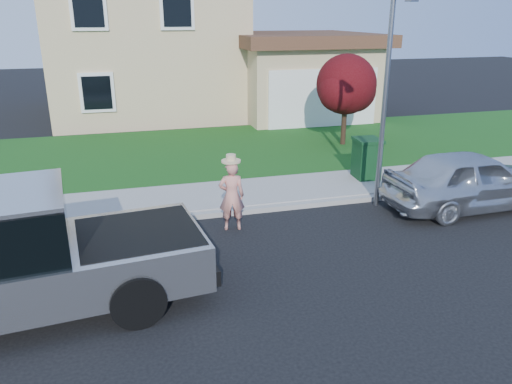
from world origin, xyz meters
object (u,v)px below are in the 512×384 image
Objects in this scene: street_lamp at (387,92)px; sedan at (472,180)px; ornamental_tree at (347,87)px; pickup_truck at (3,261)px; trash_bin at (367,158)px; woman at (232,195)px.

sedan is at bearing -39.92° from street_lamp.
pickup_truck is at bearing -138.63° from ornamental_tree.
pickup_truck is at bearing 179.62° from street_lamp.
sedan is 0.87× the size of street_lamp.
trash_bin is (8.32, 4.48, -0.23)m from pickup_truck.
trash_bin is (-1.50, 2.43, -0.01)m from sedan.
woman is at bearing -132.13° from ornamental_tree.
sedan is at bearing -86.43° from ornamental_tree.
trash_bin is (4.28, 2.13, -0.09)m from woman.
pickup_truck reaches higher than woman.
sedan is at bearing -54.21° from trash_bin.
street_lamp is at bearing 69.24° from sedan.
trash_bin is at bearing -145.40° from woman.
ornamental_tree is (-0.39, 6.26, 1.36)m from sedan.
trash_bin is 2.73m from street_lamp.
pickup_truck is 12.62m from ornamental_tree.
street_lamp is at bearing -165.29° from woman.
ornamental_tree is at bearing 35.26° from pickup_truck.
ornamental_tree reaches higher than woman.
street_lamp is (7.80, 2.78, 1.83)m from pickup_truck.
street_lamp is (-1.63, -5.53, 0.69)m from ornamental_tree.
sedan is 2.86m from trash_bin.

